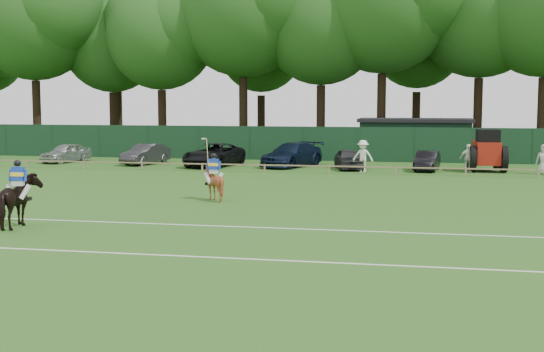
% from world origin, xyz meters
% --- Properties ---
extents(ground, '(160.00, 160.00, 0.00)m').
position_xyz_m(ground, '(0.00, 0.00, 0.00)').
color(ground, '#1E4C14').
rests_on(ground, ground).
extents(horse_dark, '(1.33, 2.34, 1.87)m').
position_xyz_m(horse_dark, '(-7.37, -2.70, 0.94)').
color(horse_dark, black).
rests_on(horse_dark, ground).
extents(horse_chestnut, '(1.24, 1.39, 1.51)m').
position_xyz_m(horse_chestnut, '(-2.63, 5.38, 0.76)').
color(horse_chestnut, brown).
rests_on(horse_chestnut, ground).
extents(sedan_silver, '(2.73, 4.32, 1.37)m').
position_xyz_m(sedan_silver, '(-18.38, 22.14, 0.69)').
color(sedan_silver, '#B6B8BC').
rests_on(sedan_silver, ground).
extents(sedan_grey, '(2.41, 4.49, 1.41)m').
position_xyz_m(sedan_grey, '(-12.24, 21.82, 0.70)').
color(sedan_grey, '#2F2F31').
rests_on(sedan_grey, ground).
extents(suv_black, '(3.49, 5.90, 1.54)m').
position_xyz_m(suv_black, '(-7.20, 21.34, 0.77)').
color(suv_black, black).
rests_on(suv_black, ground).
extents(sedan_navy, '(4.09, 5.92, 1.59)m').
position_xyz_m(sedan_navy, '(-2.01, 22.10, 0.80)').
color(sedan_navy, '#101B33').
rests_on(sedan_navy, ground).
extents(hatch_grey, '(2.41, 4.11, 1.31)m').
position_xyz_m(hatch_grey, '(1.87, 21.03, 0.66)').
color(hatch_grey, '#303033').
rests_on(hatch_grey, ground).
extents(estate_black, '(1.77, 3.88, 1.23)m').
position_xyz_m(estate_black, '(6.82, 21.08, 0.62)').
color(estate_black, black).
rests_on(estate_black, ground).
extents(spectator_left, '(1.28, 0.74, 1.97)m').
position_xyz_m(spectator_left, '(2.91, 19.51, 0.98)').
color(spectator_left, white).
rests_on(spectator_left, ground).
extents(spectator_mid, '(1.10, 0.73, 1.74)m').
position_xyz_m(spectator_mid, '(9.26, 20.47, 0.87)').
color(spectator_mid, white).
rests_on(spectator_mid, ground).
extents(spectator_right, '(1.01, 0.79, 1.82)m').
position_xyz_m(spectator_right, '(13.63, 20.03, 0.91)').
color(spectator_right, beige).
rests_on(spectator_right, ground).
extents(rider_dark, '(0.93, 0.43, 1.41)m').
position_xyz_m(rider_dark, '(-7.37, -2.71, 1.74)').
color(rider_dark, silver).
rests_on(rider_dark, ground).
extents(rider_chestnut, '(0.94, 0.58, 2.05)m').
position_xyz_m(rider_chestnut, '(-2.63, 5.37, 1.46)').
color(rider_chestnut, silver).
rests_on(rider_chestnut, ground).
extents(pitch_lines, '(60.00, 5.10, 0.01)m').
position_xyz_m(pitch_lines, '(0.00, -3.50, 0.01)').
color(pitch_lines, silver).
rests_on(pitch_lines, ground).
extents(pitch_rail, '(62.10, 0.10, 0.50)m').
position_xyz_m(pitch_rail, '(0.00, 18.00, 0.45)').
color(pitch_rail, '#997F5B').
rests_on(pitch_rail, ground).
extents(perimeter_fence, '(92.08, 0.08, 2.50)m').
position_xyz_m(perimeter_fence, '(0.00, 27.00, 1.25)').
color(perimeter_fence, '#14351E').
rests_on(perimeter_fence, ground).
extents(utility_shed, '(8.40, 4.40, 3.04)m').
position_xyz_m(utility_shed, '(6.00, 30.00, 1.54)').
color(utility_shed, '#14331E').
rests_on(utility_shed, ground).
extents(tree_row, '(96.00, 12.00, 21.00)m').
position_xyz_m(tree_row, '(2.00, 35.00, 0.00)').
color(tree_row, '#26561C').
rests_on(tree_row, ground).
extents(tractor, '(2.28, 3.24, 2.63)m').
position_xyz_m(tractor, '(10.45, 21.33, 1.24)').
color(tractor, '#A01B0E').
rests_on(tractor, ground).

